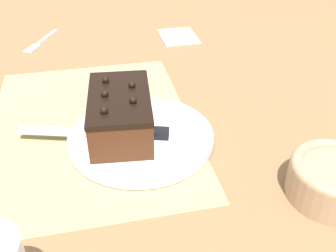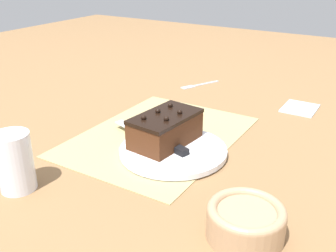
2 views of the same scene
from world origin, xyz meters
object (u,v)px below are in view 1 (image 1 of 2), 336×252
(serving_knife, at_px, (119,132))
(chocolate_cake, at_px, (120,113))
(dessert_fork, at_px, (40,42))
(cake_plate, at_px, (141,137))
(small_bowl, at_px, (334,178))

(serving_knife, bearing_deg, chocolate_cake, -10.70)
(dessert_fork, bearing_deg, serving_knife, 133.68)
(cake_plate, xyz_separation_m, chocolate_cake, (0.01, 0.03, 0.04))
(cake_plate, xyz_separation_m, small_bowl, (-0.18, -0.24, 0.02))
(chocolate_cake, height_order, dessert_fork, chocolate_cake)
(small_bowl, bearing_deg, serving_knife, 56.13)
(chocolate_cake, bearing_deg, small_bowl, -125.89)
(cake_plate, relative_size, serving_knife, 0.98)
(dessert_fork, bearing_deg, small_bowl, 148.94)
(chocolate_cake, distance_m, serving_knife, 0.03)
(serving_knife, bearing_deg, dessert_fork, 34.75)
(small_bowl, relative_size, dessert_fork, 0.85)
(chocolate_cake, relative_size, small_bowl, 1.43)
(serving_knife, height_order, small_bowl, small_bowl)
(serving_knife, bearing_deg, cake_plate, -80.58)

